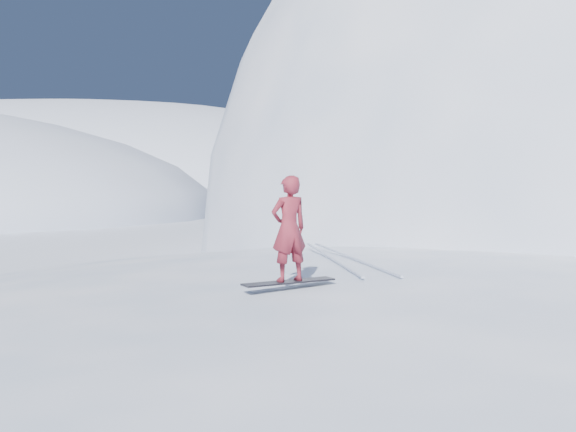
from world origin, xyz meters
name	(u,v)px	position (x,y,z in m)	size (l,w,h in m)	color
ground	(497,432)	(0.00, 0.00, 0.00)	(400.00, 400.00, 0.00)	white
near_ridge	(496,376)	(1.00, 3.00, 0.00)	(36.00, 28.00, 4.80)	white
peak_shoulder	(562,265)	(10.00, 20.00, 0.00)	(28.00, 24.00, 18.00)	white
far_ridge_c	(84,200)	(-40.00, 110.00, 0.00)	(140.00, 90.00, 36.00)	white
wind_bumps	(433,390)	(-0.56, 2.12, 0.00)	(16.00, 14.40, 1.00)	white
snowboard	(289,282)	(-3.45, 0.70, 2.41)	(1.71, 0.32, 0.03)	black
snowboarder	(289,229)	(-3.45, 0.70, 3.34)	(0.67, 0.44, 1.83)	maroon
board_tracks	(340,256)	(-2.22, 4.21, 2.42)	(1.51, 5.96, 0.04)	silver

